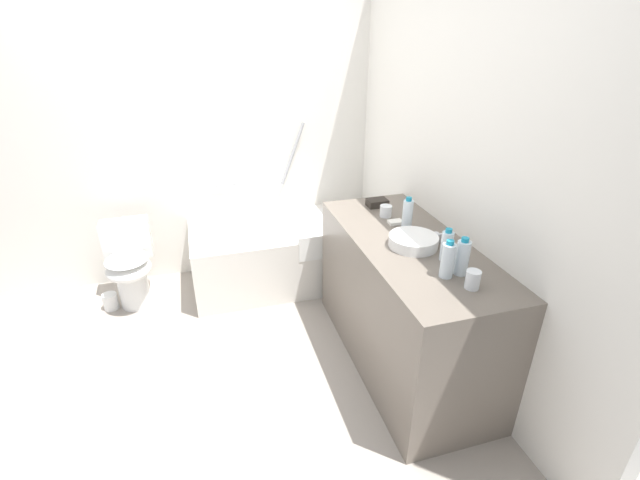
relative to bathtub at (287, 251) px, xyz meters
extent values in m
plane|color=#9E9389|center=(-0.69, -0.96, -0.28)|extent=(4.02, 4.02, 0.00)
cube|color=white|center=(-0.69, 0.42, 0.92)|extent=(3.42, 0.10, 2.40)
cube|color=white|center=(0.87, -0.96, 0.92)|extent=(0.10, 3.07, 2.40)
cube|color=silver|center=(0.00, 0.00, -0.02)|extent=(1.56, 0.75, 0.52)
cube|color=white|center=(0.00, 0.00, 0.20)|extent=(1.28, 0.54, 0.09)
cylinder|color=#ACACB1|center=(0.61, 0.00, 0.28)|extent=(0.09, 0.03, 0.03)
cylinder|color=#ACACB1|center=(0.15, 0.34, 0.74)|extent=(0.22, 0.03, 0.53)
cylinder|color=#ACACB1|center=(-0.43, 0.34, 0.52)|extent=(0.26, 0.03, 0.03)
cube|color=white|center=(0.13, -0.36, 0.19)|extent=(0.22, 0.03, 0.20)
cylinder|color=white|center=(-1.25, -0.04, -0.11)|extent=(0.23, 0.23, 0.35)
ellipsoid|color=white|center=(-1.24, -0.08, 0.07)|extent=(0.35, 0.37, 0.14)
ellipsoid|color=white|center=(-1.24, -0.08, 0.15)|extent=(0.33, 0.35, 0.02)
cube|color=white|center=(-1.25, 0.14, 0.22)|extent=(0.36, 0.18, 0.30)
cylinder|color=#AFAFB4|center=(-1.25, 0.14, 0.38)|extent=(0.03, 0.03, 0.01)
cube|color=#6B6056|center=(0.50, -1.19, 0.15)|extent=(0.63, 1.51, 0.87)
cylinder|color=white|center=(0.49, -1.25, 0.62)|extent=(0.28, 0.28, 0.07)
cylinder|color=silver|center=(0.67, -1.25, 0.61)|extent=(0.02, 0.02, 0.05)
cylinder|color=silver|center=(0.62, -1.25, 0.64)|extent=(0.09, 0.02, 0.02)
cylinder|color=silver|center=(0.67, -1.31, 0.61)|extent=(0.03, 0.03, 0.04)
cylinder|color=silver|center=(0.67, -1.19, 0.61)|extent=(0.03, 0.03, 0.04)
cylinder|color=silver|center=(0.58, -1.60, 0.68)|extent=(0.07, 0.07, 0.18)
cylinder|color=teal|center=(0.58, -1.60, 0.78)|extent=(0.04, 0.04, 0.02)
cylinder|color=silver|center=(0.58, -1.44, 0.67)|extent=(0.06, 0.06, 0.16)
cylinder|color=teal|center=(0.58, -1.44, 0.76)|extent=(0.04, 0.04, 0.02)
cylinder|color=silver|center=(0.56, -1.02, 0.68)|extent=(0.06, 0.06, 0.19)
cylinder|color=teal|center=(0.56, -1.02, 0.79)|extent=(0.04, 0.04, 0.02)
cylinder|color=silver|center=(0.49, -1.60, 0.68)|extent=(0.07, 0.07, 0.18)
cylinder|color=teal|center=(0.49, -1.60, 0.78)|extent=(0.04, 0.04, 0.02)
cylinder|color=white|center=(0.52, -0.80, 0.63)|extent=(0.08, 0.08, 0.08)
cylinder|color=white|center=(0.56, -1.73, 0.64)|extent=(0.07, 0.07, 0.09)
cube|color=#2D2823|center=(0.53, -0.62, 0.61)|extent=(0.14, 0.10, 0.05)
cube|color=white|center=(0.53, -0.93, 0.60)|extent=(0.09, 0.06, 0.02)
cylinder|color=white|center=(-1.43, -0.05, -0.21)|extent=(0.11, 0.11, 0.13)
camera|label=1|loc=(-0.65, -3.26, 1.75)|focal=24.69mm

